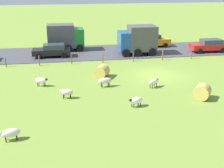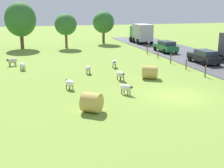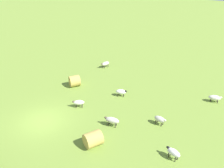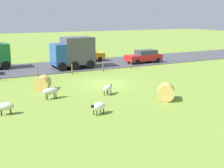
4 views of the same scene
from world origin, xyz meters
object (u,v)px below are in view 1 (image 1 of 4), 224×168
Objects in this scene: sheep_7 at (10,133)px; hay_bale_1 at (202,92)px; hay_bale_0 at (102,71)px; truck_2 at (65,37)px; car_0 at (52,50)px; sheep_2 at (105,81)px; car_5 at (152,40)px; sheep_0 at (67,92)px; sheep_6 at (154,82)px; sheep_3 at (41,80)px; sheep_5 at (136,100)px; car_1 at (209,45)px; truck_1 at (138,39)px.

sheep_7 is 14.53m from hay_bale_1.
truck_2 is at bearing 15.17° from hay_bale_0.
car_0 is at bearing 152.85° from truck_2.
truck_2 is at bearing 12.17° from sheep_2.
sheep_0 is at bearing 144.61° from car_5.
hay_bale_0 is at bearing -150.43° from car_0.
hay_bale_1 is 0.26× the size of truck_2.
sheep_3 is at bearing 79.00° from sheep_6.
car_5 is (11.89, -8.46, 0.34)m from hay_bale_0.
car_0 reaches higher than sheep_2.
sheep_5 is at bearing -168.06° from hay_bale_0.
car_5 is at bearing -19.74° from sheep_5.
hay_bale_1 is (-1.86, -10.48, 0.08)m from sheep_0.
sheep_2 is 2.70m from hay_bale_0.
sheep_2 is 1.04× the size of hay_bale_0.
hay_bale_1 is at bearing 175.60° from car_5.
car_0 reaches higher than sheep_7.
sheep_6 is at bearing -101.00° from sheep_3.
car_5 reaches higher than hay_bale_1.
sheep_0 is at bearing -174.18° from car_0.
sheep_6 is 4.37m from hay_bale_1.
sheep_5 is at bearing -160.79° from sheep_2.
sheep_3 is 22.45m from car_1.
car_0 reaches higher than sheep_0.
sheep_3 reaches higher than sheep_0.
truck_1 reaches higher than sheep_6.
sheep_7 is 0.29× the size of truck_1.
sheep_5 is 9.17m from sheep_7.
sheep_0 is 5.98m from hay_bale_0.
car_5 is at bearing -45.95° from sheep_3.
hay_bale_1 is at bearing -73.28° from sheep_7.
sheep_0 is at bearing 144.70° from hay_bale_0.
sheep_0 is 3.83m from sheep_3.
truck_2 is (11.70, 3.17, 1.25)m from hay_bale_0.
sheep_3 is 0.91× the size of hay_bale_0.
truck_2 is 11.67m from car_5.
truck_1 reaches higher than car_5.
truck_1 is at bearing -34.47° from sheep_0.
sheep_0 is 0.87× the size of hay_bale_0.
sheep_7 is at bearing 140.28° from sheep_2.
car_1 reaches higher than sheep_6.
truck_2 is 1.00× the size of car_5.
car_0 is (10.18, -0.76, 0.30)m from sheep_3.
truck_1 reaches higher than car_1.
car_5 is (3.39, -13.28, 0.07)m from car_0.
sheep_5 is 20.44m from car_5.
sheep_7 is (-8.22, 6.83, -0.09)m from sheep_2.
car_1 reaches higher than sheep_7.
sheep_3 is 0.26× the size of truck_2.
sheep_3 is (3.20, 2.12, 0.03)m from sheep_0.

